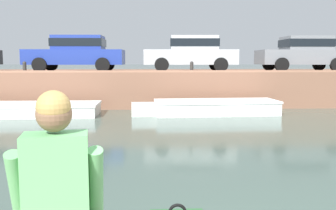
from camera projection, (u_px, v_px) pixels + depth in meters
ground_plane at (193, 143)px, 9.04m from camera, size 400.00×400.00×0.00m
far_quay_wall at (172, 86)px, 18.11m from camera, size 60.00×6.00×1.50m
far_wall_coping at (176, 71)px, 15.16m from camera, size 60.00×0.24×0.08m
boat_moored_west_white at (17, 110)px, 13.44m from camera, size 6.38×1.80×0.45m
boat_moored_central_white at (210, 107)px, 13.84m from camera, size 5.43×1.83×0.52m
car_left_inner_blue at (77, 52)px, 16.29m from camera, size 4.24×1.95×1.54m
car_centre_silver at (192, 52)px, 16.53m from camera, size 4.09×2.09×1.54m
car_right_inner_grey at (303, 52)px, 16.76m from camera, size 3.89×1.98×1.54m
mooring_bollard_west at (25, 66)px, 14.98m from camera, size 0.15×0.15×0.45m
mooring_bollard_mid at (192, 66)px, 15.30m from camera, size 0.15×0.15×0.45m
person_seated_left at (57, 191)px, 2.18m from camera, size 0.57×0.58×0.96m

